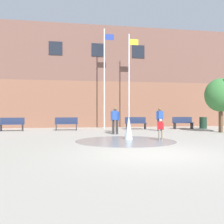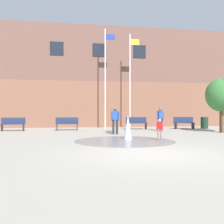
# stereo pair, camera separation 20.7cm
# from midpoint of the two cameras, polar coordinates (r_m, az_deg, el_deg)

# --- Properties ---
(ground_plane) EXTENTS (100.00, 100.00, 0.00)m
(ground_plane) POSITION_cam_midpoint_polar(r_m,az_deg,el_deg) (8.37, 8.18, -9.01)
(ground_plane) COLOR #9E998E
(library_building) EXTENTS (36.00, 6.05, 8.66)m
(library_building) POSITION_cam_midpoint_polar(r_m,az_deg,el_deg) (25.24, -4.12, 6.93)
(library_building) COLOR brown
(library_building) RESTS_ON ground
(splash_fountain) EXTENTS (4.52, 4.52, 1.16)m
(splash_fountain) POSITION_cam_midpoint_polar(r_m,az_deg,el_deg) (12.19, 2.85, -4.72)
(splash_fountain) COLOR gray
(splash_fountain) RESTS_ON ground
(park_bench_far_left) EXTENTS (1.60, 0.44, 0.91)m
(park_bench_far_left) POSITION_cam_midpoint_polar(r_m,az_deg,el_deg) (19.12, -21.23, -2.45)
(park_bench_far_left) COLOR #28282D
(park_bench_far_left) RESTS_ON ground
(park_bench_left_of_flagpoles) EXTENTS (1.60, 0.44, 0.91)m
(park_bench_left_of_flagpoles) POSITION_cam_midpoint_polar(r_m,az_deg,el_deg) (18.77, -10.22, -2.49)
(park_bench_left_of_flagpoles) COLOR #28282D
(park_bench_left_of_flagpoles) RESTS_ON ground
(park_bench_under_left_flagpole) EXTENTS (1.60, 0.44, 0.91)m
(park_bench_under_left_flagpole) POSITION_cam_midpoint_polar(r_m,az_deg,el_deg) (19.60, 4.91, -2.38)
(park_bench_under_left_flagpole) COLOR #28282D
(park_bench_under_left_flagpole) RESTS_ON ground
(park_bench_under_right_flagpole) EXTENTS (1.60, 0.44, 0.91)m
(park_bench_under_right_flagpole) POSITION_cam_midpoint_polar(r_m,az_deg,el_deg) (20.86, 14.91, -2.23)
(park_bench_under_right_flagpole) COLOR #28282D
(park_bench_under_right_flagpole) RESTS_ON ground
(teen_by_trashcan) EXTENTS (0.50, 0.23, 1.59)m
(teen_by_trashcan) POSITION_cam_midpoint_polar(r_m,az_deg,el_deg) (16.72, 0.21, -1.25)
(teen_by_trashcan) COLOR #89755B
(teen_by_trashcan) RESTS_ON ground
(adult_watching) EXTENTS (0.50, 0.29, 1.59)m
(adult_watching) POSITION_cam_midpoint_polar(r_m,az_deg,el_deg) (18.16, 10.04, -1.14)
(adult_watching) COLOR #1E233D
(adult_watching) RESTS_ON ground
(adult_near_bench) EXTENTS (0.50, 0.37, 1.59)m
(adult_near_bench) POSITION_cam_midpoint_polar(r_m,az_deg,el_deg) (15.27, 0.34, -1.37)
(adult_near_bench) COLOR #28282D
(adult_near_bench) RESTS_ON ground
(child_running) EXTENTS (0.31, 0.23, 0.99)m
(child_running) POSITION_cam_midpoint_polar(r_m,az_deg,el_deg) (12.22, 10.05, -3.41)
(child_running) COLOR #89755B
(child_running) RESTS_ON ground
(flagpole_left) EXTENTS (0.80, 0.10, 7.75)m
(flagpole_left) POSITION_cam_midpoint_polar(r_m,az_deg,el_deg) (20.48, -1.90, 7.93)
(flagpole_left) COLOR silver
(flagpole_left) RESTS_ON ground
(flagpole_right) EXTENTS (0.80, 0.10, 7.45)m
(flagpole_right) POSITION_cam_midpoint_polar(r_m,az_deg,el_deg) (20.83, 3.52, 7.38)
(flagpole_right) COLOR silver
(flagpole_right) RESTS_ON ground
(trash_can) EXTENTS (0.56, 0.56, 0.90)m
(trash_can) POSITION_cam_midpoint_polar(r_m,az_deg,el_deg) (21.49, 18.97, -2.25)
(trash_can) COLOR #193323
(trash_can) RESTS_ON ground
(street_tree_near_building) EXTENTS (2.01, 2.01, 3.46)m
(street_tree_near_building) POSITION_cam_midpoint_polar(r_m,az_deg,el_deg) (18.14, 22.28, 3.40)
(street_tree_near_building) COLOR brown
(street_tree_near_building) RESTS_ON ground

